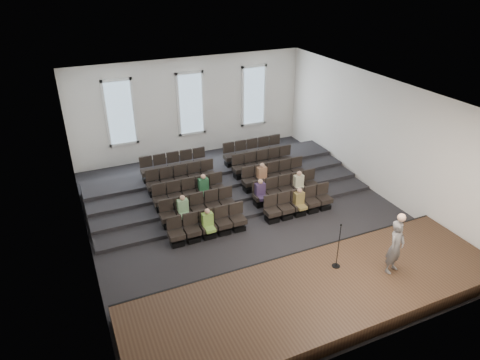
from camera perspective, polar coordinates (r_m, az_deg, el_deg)
name	(u,v)px	position (r m, az deg, el deg)	size (l,w,h in m)	color
ground	(249,217)	(17.09, 1.18, -5.02)	(14.00, 14.00, 0.00)	#232325
ceiling	(250,94)	(15.01, 1.36, 11.35)	(12.00, 14.00, 0.02)	white
wall_back	(191,107)	(22.02, -6.60, 9.60)	(12.00, 0.04, 5.00)	white
wall_front	(374,273)	(10.89, 17.44, -11.78)	(12.00, 0.04, 5.00)	white
wall_left	(80,192)	(14.64, -20.61, -1.55)	(0.04, 14.00, 5.00)	white
wall_right	(378,136)	(19.05, 17.98, 5.56)	(0.04, 14.00, 5.00)	white
stage	(321,294)	(13.43, 10.72, -14.73)	(11.80, 3.60, 0.50)	#3D2A1A
stage_lip	(291,260)	(14.55, 6.82, -10.58)	(11.80, 0.06, 0.52)	black
risers	(220,180)	(19.52, -2.75, 0.03)	(11.80, 4.80, 0.60)	#232325
seating_rows	(233,186)	(17.96, -0.88, -0.78)	(6.80, 4.70, 1.67)	black
windows	(191,104)	(21.90, -6.57, 10.05)	(8.44, 0.10, 3.24)	white
audience	(247,194)	(17.05, 0.88, -1.84)	(5.45, 2.64, 1.10)	#7EAE45
speaker	(396,247)	(13.93, 20.04, -8.38)	(0.65, 0.43, 1.78)	#5E5B59
mic_stand	(337,254)	(13.86, 12.87, -9.61)	(0.27, 0.27, 1.59)	black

